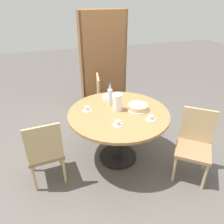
% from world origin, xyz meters
% --- Properties ---
extents(ground_plane, '(14.00, 14.00, 0.00)m').
position_xyz_m(ground_plane, '(0.00, 0.00, 0.00)').
color(ground_plane, '#56514C').
extents(dining_table, '(1.33, 1.33, 0.76)m').
position_xyz_m(dining_table, '(0.00, 0.00, 0.61)').
color(dining_table, black).
rests_on(dining_table, ground_plane).
extents(chair_a, '(0.59, 0.59, 0.90)m').
position_xyz_m(chair_a, '(0.82, -0.56, 0.47)').
color(chair_a, tan).
rests_on(chair_a, ground_plane).
extents(chair_b, '(0.48, 0.48, 0.90)m').
position_xyz_m(chair_b, '(0.10, 0.99, 0.47)').
color(chair_b, tan).
rests_on(chair_b, ground_plane).
extents(chair_c, '(0.46, 0.46, 0.90)m').
position_xyz_m(chair_c, '(-0.98, -0.16, 0.47)').
color(chair_c, tan).
rests_on(chair_c, ground_plane).
extents(bookshelf, '(0.83, 0.28, 1.88)m').
position_xyz_m(bookshelf, '(0.19, 1.47, 0.95)').
color(bookshelf, brown).
rests_on(bookshelf, ground_plane).
extents(coffee_pot, '(0.13, 0.13, 0.27)m').
position_xyz_m(coffee_pot, '(0.01, 0.07, 0.88)').
color(coffee_pot, white).
rests_on(coffee_pot, dining_table).
extents(water_bottle, '(0.07, 0.07, 0.31)m').
position_xyz_m(water_bottle, '(-0.05, 0.24, 0.88)').
color(water_bottle, silver).
rests_on(water_bottle, dining_table).
extents(cake_main, '(0.29, 0.29, 0.07)m').
position_xyz_m(cake_main, '(0.27, -0.01, 0.79)').
color(cake_main, silver).
rests_on(cake_main, dining_table).
extents(cup_a, '(0.12, 0.12, 0.06)m').
position_xyz_m(cup_a, '(0.32, -0.30, 0.78)').
color(cup_a, silver).
rests_on(cup_a, dining_table).
extents(cup_b, '(0.12, 0.12, 0.06)m').
position_xyz_m(cup_b, '(-0.11, -0.29, 0.78)').
color(cup_b, silver).
rests_on(cup_b, dining_table).
extents(cup_c, '(0.12, 0.12, 0.06)m').
position_xyz_m(cup_c, '(-0.38, 0.16, 0.78)').
color(cup_c, silver).
rests_on(cup_c, dining_table).
extents(plate_stack, '(0.19, 0.19, 0.04)m').
position_xyz_m(plate_stack, '(-0.01, 0.45, 0.78)').
color(plate_stack, white).
rests_on(plate_stack, dining_table).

